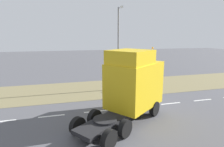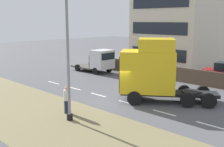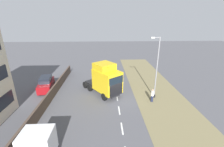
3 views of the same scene
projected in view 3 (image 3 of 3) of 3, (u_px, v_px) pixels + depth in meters
The scene contains 8 objects.
ground_plane at pixel (118, 100), 20.40m from camera, with size 120.00×120.00×0.00m, color #515156.
grass_verge at pixel (161, 99), 20.65m from camera, with size 7.00×44.00×0.01m.
lane_markings at pixel (117, 97), 21.06m from camera, with size 0.16×21.00×0.00m.
boundary_wall at pixel (50, 97), 19.78m from camera, with size 0.25×24.00×1.45m.
lorry_cab at pixel (106, 80), 21.07m from camera, with size 6.10×6.94×4.84m.
parked_car at pixel (46, 84), 23.01m from camera, with size 2.51×4.74×2.15m.
lamp_post at pixel (156, 72), 19.86m from camera, with size 1.30×0.37×8.35m.
pedestrian at pixel (152, 96), 19.73m from camera, with size 0.39×0.39×1.80m.
Camera 3 is at (1.56, 17.95, 10.25)m, focal length 24.00 mm.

